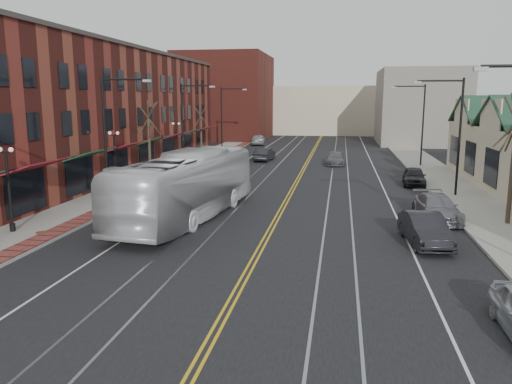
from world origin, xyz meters
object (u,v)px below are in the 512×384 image
(transit_bus, at_px, (187,186))
(parked_car_d, at_px, (414,176))
(parked_suv, at_px, (142,205))
(parked_car_c, at_px, (437,208))
(parked_car_b, at_px, (425,229))

(transit_bus, relative_size, parked_car_d, 3.26)
(parked_suv, xyz_separation_m, parked_car_d, (16.80, 14.47, -0.13))
(parked_car_d, bearing_deg, parked_car_c, -87.30)
(parked_car_c, bearing_deg, parked_car_b, -110.75)
(parked_car_b, relative_size, parked_car_d, 1.08)
(parked_suv, bearing_deg, parked_car_b, 170.78)
(transit_bus, xyz_separation_m, parked_car_b, (12.50, -3.04, -1.15))
(transit_bus, distance_m, parked_suv, 2.79)
(transit_bus, height_order, parked_suv, transit_bus)
(transit_bus, height_order, parked_car_d, transit_bus)
(parked_suv, xyz_separation_m, parked_car_c, (16.45, 2.70, -0.13))
(transit_bus, relative_size, parked_suv, 2.26)
(parked_car_c, bearing_deg, parked_suv, -175.62)
(transit_bus, distance_m, parked_car_b, 12.92)
(parked_suv, distance_m, parked_car_b, 15.19)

